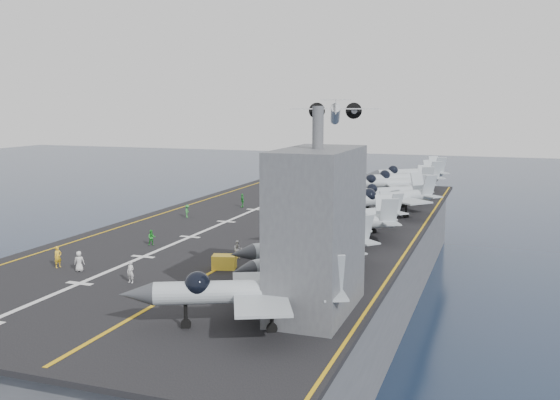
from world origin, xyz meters
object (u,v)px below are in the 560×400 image
(fighter_jet_0, at_px, (247,289))
(transport_plane, at_px, (335,114))
(island_superstructure, at_px, (317,211))
(tow_cart_a, at_px, (224,262))

(fighter_jet_0, relative_size, transport_plane, 0.81)
(island_superstructure, distance_m, tow_cart_a, 15.84)
(transport_plane, bearing_deg, island_superstructure, -76.14)
(island_superstructure, relative_size, fighter_jet_0, 0.83)
(island_superstructure, height_order, transport_plane, transport_plane)
(island_superstructure, relative_size, tow_cart_a, 6.11)
(island_superstructure, height_order, fighter_jet_0, island_superstructure)
(fighter_jet_0, distance_m, tow_cart_a, 15.56)
(island_superstructure, relative_size, transport_plane, 0.67)
(fighter_jet_0, distance_m, transport_plane, 94.61)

